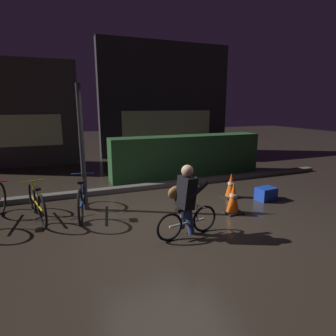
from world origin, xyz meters
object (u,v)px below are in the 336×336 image
Objects in this scene: traffic_cone_far at (231,186)px; parked_bike_left_mid at (37,203)px; parked_bike_center_left at (83,198)px; blue_crate at (266,194)px; cyclist at (186,201)px; traffic_cone_near at (233,198)px; street_post at (82,149)px.

parked_bike_left_mid is at bearing 177.26° from traffic_cone_far.
traffic_cone_far is (3.42, -0.13, -0.07)m from parked_bike_center_left.
cyclist is at bearing -158.41° from blue_crate.
traffic_cone_far is (0.53, 0.87, -0.03)m from traffic_cone_near.
cyclist is (2.38, -1.69, 0.30)m from parked_bike_left_mid.
street_post is at bearing 155.28° from traffic_cone_near.
cyclist reaches higher than parked_bike_left_mid.
parked_bike_left_mid is 3.89m from traffic_cone_near.
street_post is 1.36m from parked_bike_left_mid.
traffic_cone_far is (3.35, -0.43, -1.01)m from street_post.
traffic_cone_near reaches higher than blue_crate.
street_post reaches higher than parked_bike_left_mid.
parked_bike_center_left reaches higher than parked_bike_left_mid.
parked_bike_left_mid reaches higher than blue_crate.
street_post is 2.50m from cyclist.
cyclist is (1.46, -1.91, -0.68)m from street_post.
street_post reaches higher than parked_bike_center_left.
parked_bike_center_left is at bearing -109.08° from parked_bike_left_mid.
parked_bike_left_mid is at bearing -166.40° from street_post.
traffic_cone_near reaches higher than traffic_cone_far.
parked_bike_center_left is at bearing 125.15° from cyclist.
parked_bike_center_left is (-0.07, -0.30, -0.94)m from street_post.
parked_bike_center_left is at bearing 171.60° from blue_crate.
traffic_cone_near is (2.82, -1.30, -0.98)m from street_post.
street_post is 2.09× the size of cyclist.
parked_bike_left_mid is 2.93m from cyclist.
parked_bike_center_left is at bearing 160.90° from traffic_cone_near.
traffic_cone_near is (3.74, -1.08, -0.01)m from parked_bike_left_mid.
street_post is 3.26m from traffic_cone_near.
traffic_cone_near is 1.51× the size of blue_crate.
parked_bike_left_mid is 3.51× the size of blue_crate.
blue_crate is 2.78m from cyclist.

